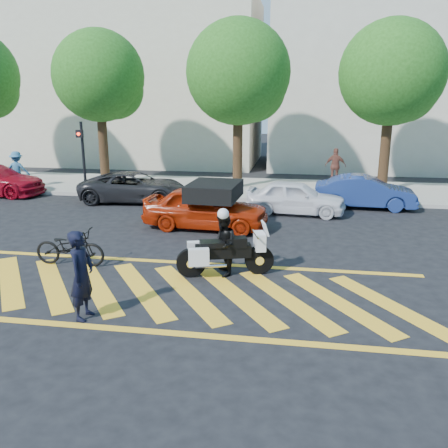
# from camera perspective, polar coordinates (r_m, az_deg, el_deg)

# --- Properties ---
(ground) EXTENTS (90.00, 90.00, 0.00)m
(ground) POSITION_cam_1_polar(r_m,az_deg,el_deg) (10.97, -6.86, -8.01)
(ground) COLOR black
(ground) RESTS_ON ground
(sidewalk) EXTENTS (60.00, 5.00, 0.15)m
(sidewalk) POSITION_cam_1_polar(r_m,az_deg,el_deg) (22.27, 1.61, 4.32)
(sidewalk) COLOR #9E998E
(sidewalk) RESTS_ON ground
(crosswalk) EXTENTS (12.33, 4.00, 0.01)m
(crosswalk) POSITION_cam_1_polar(r_m,az_deg,el_deg) (10.98, -7.06, -7.97)
(crosswalk) COLOR yellow
(crosswalk) RESTS_ON ground
(building_left) EXTENTS (16.00, 8.00, 10.00)m
(building_left) POSITION_cam_1_polar(r_m,az_deg,el_deg) (32.55, -10.75, 16.26)
(building_left) COLOR beige
(building_left) RESTS_ON ground
(building_right) EXTENTS (16.00, 8.00, 11.00)m
(building_right) POSITION_cam_1_polar(r_m,az_deg,el_deg) (31.29, 21.41, 16.48)
(building_right) COLOR beige
(building_right) RESTS_ON ground
(tree_left) EXTENTS (4.20, 4.20, 7.26)m
(tree_left) POSITION_cam_1_polar(r_m,az_deg,el_deg) (23.63, -14.45, 16.49)
(tree_left) COLOR black
(tree_left) RESTS_ON ground
(tree_center) EXTENTS (4.60, 4.60, 7.56)m
(tree_center) POSITION_cam_1_polar(r_m,az_deg,el_deg) (21.92, 2.09, 17.34)
(tree_center) COLOR black
(tree_center) RESTS_ON ground
(tree_right) EXTENTS (4.40, 4.40, 7.41)m
(tree_right) POSITION_cam_1_polar(r_m,az_deg,el_deg) (22.06, 19.82, 16.34)
(tree_right) COLOR black
(tree_right) RESTS_ON ground
(signal_pole) EXTENTS (0.28, 0.43, 3.20)m
(signal_pole) POSITION_cam_1_polar(r_m,az_deg,el_deg) (21.69, -16.67, 8.33)
(signal_pole) COLOR black
(signal_pole) RESTS_ON ground
(officer_bike) EXTENTS (0.46, 0.68, 1.81)m
(officer_bike) POSITION_cam_1_polar(r_m,az_deg,el_deg) (9.73, -16.74, -5.92)
(officer_bike) COLOR black
(officer_bike) RESTS_ON ground
(bicycle) EXTENTS (1.87, 0.67, 0.98)m
(bicycle) POSITION_cam_1_polar(r_m,az_deg,el_deg) (12.96, -18.05, -2.66)
(bicycle) COLOR black
(bicycle) RESTS_ON ground
(police_motorcycle) EXTENTS (2.36, 1.11, 1.06)m
(police_motorcycle) POSITION_cam_1_polar(r_m,az_deg,el_deg) (11.61, -0.02, -3.50)
(police_motorcycle) COLOR black
(police_motorcycle) RESTS_ON ground
(officer_moto) EXTENTS (0.78, 0.90, 1.57)m
(officer_moto) POSITION_cam_1_polar(r_m,az_deg,el_deg) (11.56, -0.10, -2.52)
(officer_moto) COLOR black
(officer_moto) RESTS_ON ground
(red_convertible) EXTENTS (4.22, 1.92, 1.40)m
(red_convertible) POSITION_cam_1_polar(r_m,az_deg,el_deg) (15.70, -2.20, 1.97)
(red_convertible) COLOR #A62107
(red_convertible) RESTS_ON ground
(parked_mid_left) EXTENTS (4.61, 2.46, 1.23)m
(parked_mid_left) POSITION_cam_1_polar(r_m,az_deg,el_deg) (20.04, -10.74, 4.40)
(parked_mid_left) COLOR black
(parked_mid_left) RESTS_ON ground
(parked_mid_right) EXTENTS (3.80, 1.82, 1.25)m
(parked_mid_right) POSITION_cam_1_polar(r_m,az_deg,el_deg) (17.85, 8.60, 3.19)
(parked_mid_right) COLOR white
(parked_mid_right) RESTS_ON ground
(parked_right) EXTENTS (3.93, 1.59, 1.27)m
(parked_right) POSITION_cam_1_polar(r_m,az_deg,el_deg) (19.39, 16.59, 3.72)
(parked_right) COLOR navy
(parked_right) RESTS_ON ground
(pedestrian_left) EXTENTS (1.17, 0.80, 1.67)m
(pedestrian_left) POSITION_cam_1_polar(r_m,az_deg,el_deg) (23.90, -23.62, 6.01)
(pedestrian_left) COLOR teal
(pedestrian_left) RESTS_ON sidewalk
(pedestrian_right) EXTENTS (1.03, 0.50, 1.70)m
(pedestrian_right) POSITION_cam_1_polar(r_m,az_deg,el_deg) (23.61, 13.26, 6.82)
(pedestrian_right) COLOR brown
(pedestrian_right) RESTS_ON sidewalk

